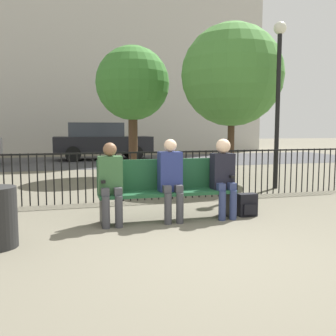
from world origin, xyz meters
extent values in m
plane|color=#605B4C|center=(0.00, 0.00, 0.00)|extent=(80.00, 80.00, 0.00)
cube|color=#194728|center=(0.00, 1.62, 0.42)|extent=(2.08, 0.45, 0.05)
cube|color=#194728|center=(0.00, 1.82, 0.69)|extent=(2.08, 0.05, 0.47)
cube|color=black|center=(-0.98, 1.62, 0.20)|extent=(0.06, 0.38, 0.40)
cube|color=black|center=(0.98, 1.62, 0.20)|extent=(0.06, 0.38, 0.40)
cube|color=black|center=(-0.98, 1.62, 0.65)|extent=(0.06, 0.38, 0.04)
cube|color=black|center=(0.98, 1.62, 0.65)|extent=(0.06, 0.38, 0.04)
cylinder|color=#3D3D42|center=(-0.96, 1.40, 0.23)|extent=(0.11, 0.11, 0.45)
cylinder|color=#3D3D42|center=(-0.78, 1.40, 0.23)|extent=(0.11, 0.11, 0.45)
cube|color=#3D3D42|center=(-0.96, 1.50, 0.50)|extent=(0.11, 0.20, 0.12)
cube|color=#3D3D42|center=(-0.78, 1.50, 0.50)|extent=(0.11, 0.20, 0.12)
cube|color=#335B33|center=(-0.87, 1.62, 0.72)|extent=(0.34, 0.22, 0.55)
sphere|color=brown|center=(-0.87, 1.60, 1.09)|extent=(0.20, 0.20, 0.20)
cylinder|color=#3D3D42|center=(-0.06, 1.40, 0.23)|extent=(0.11, 0.11, 0.45)
cylinder|color=#3D3D42|center=(0.12, 1.40, 0.23)|extent=(0.11, 0.11, 0.45)
cube|color=#3D3D42|center=(-0.06, 1.50, 0.50)|extent=(0.11, 0.20, 0.12)
cube|color=#3D3D42|center=(0.12, 1.50, 0.50)|extent=(0.11, 0.20, 0.12)
cube|color=navy|center=(0.03, 1.62, 0.75)|extent=(0.34, 0.22, 0.59)
sphere|color=beige|center=(0.03, 1.60, 1.14)|extent=(0.19, 0.19, 0.19)
cylinder|color=navy|center=(0.79, 1.40, 0.23)|extent=(0.11, 0.11, 0.45)
cylinder|color=navy|center=(0.97, 1.40, 0.23)|extent=(0.11, 0.11, 0.45)
cube|color=navy|center=(0.79, 1.50, 0.50)|extent=(0.11, 0.20, 0.12)
cube|color=navy|center=(0.97, 1.50, 0.50)|extent=(0.11, 0.20, 0.12)
cube|color=black|center=(0.88, 1.62, 0.73)|extent=(0.34, 0.22, 0.56)
sphere|color=beige|center=(0.88, 1.60, 1.12)|extent=(0.23, 0.23, 0.23)
cube|color=black|center=(1.29, 1.57, 0.18)|extent=(0.30, 0.17, 0.36)
cube|color=black|center=(1.29, 1.46, 0.13)|extent=(0.21, 0.04, 0.16)
cylinder|color=black|center=(-2.54, 3.27, 0.47)|extent=(0.02, 0.02, 0.95)
cylinder|color=black|center=(-2.40, 3.27, 0.47)|extent=(0.02, 0.02, 0.95)
cylinder|color=black|center=(-2.26, 3.27, 0.47)|extent=(0.02, 0.02, 0.95)
cylinder|color=black|center=(-2.12, 3.27, 0.47)|extent=(0.02, 0.02, 0.95)
cylinder|color=black|center=(-1.98, 3.27, 0.47)|extent=(0.02, 0.02, 0.95)
cylinder|color=black|center=(-1.84, 3.27, 0.47)|extent=(0.02, 0.02, 0.95)
cylinder|color=black|center=(-1.70, 3.27, 0.47)|extent=(0.02, 0.02, 0.95)
cylinder|color=black|center=(-1.56, 3.27, 0.47)|extent=(0.02, 0.02, 0.95)
cylinder|color=black|center=(-1.42, 3.27, 0.47)|extent=(0.02, 0.02, 0.95)
cylinder|color=black|center=(-1.28, 3.27, 0.47)|extent=(0.02, 0.02, 0.95)
cylinder|color=black|center=(-1.14, 3.27, 0.47)|extent=(0.02, 0.02, 0.95)
cylinder|color=black|center=(-1.00, 3.27, 0.47)|extent=(0.02, 0.02, 0.95)
cylinder|color=black|center=(-0.86, 3.27, 0.47)|extent=(0.02, 0.02, 0.95)
cylinder|color=black|center=(-0.72, 3.27, 0.47)|extent=(0.02, 0.02, 0.95)
cylinder|color=black|center=(-0.58, 3.27, 0.47)|extent=(0.02, 0.02, 0.95)
cylinder|color=black|center=(-0.44, 3.27, 0.47)|extent=(0.02, 0.02, 0.95)
cylinder|color=black|center=(-0.30, 3.27, 0.47)|extent=(0.02, 0.02, 0.95)
cylinder|color=black|center=(-0.16, 3.27, 0.47)|extent=(0.02, 0.02, 0.95)
cylinder|color=black|center=(-0.02, 3.27, 0.47)|extent=(0.02, 0.02, 0.95)
cylinder|color=black|center=(0.12, 3.27, 0.47)|extent=(0.02, 0.02, 0.95)
cylinder|color=black|center=(0.26, 3.27, 0.47)|extent=(0.02, 0.02, 0.95)
cylinder|color=black|center=(0.40, 3.27, 0.47)|extent=(0.02, 0.02, 0.95)
cylinder|color=black|center=(0.54, 3.27, 0.47)|extent=(0.02, 0.02, 0.95)
cylinder|color=black|center=(0.68, 3.27, 0.47)|extent=(0.02, 0.02, 0.95)
cylinder|color=black|center=(0.82, 3.27, 0.47)|extent=(0.02, 0.02, 0.95)
cylinder|color=black|center=(0.96, 3.27, 0.47)|extent=(0.02, 0.02, 0.95)
cylinder|color=black|center=(1.10, 3.27, 0.47)|extent=(0.02, 0.02, 0.95)
cylinder|color=black|center=(1.24, 3.27, 0.47)|extent=(0.02, 0.02, 0.95)
cylinder|color=black|center=(1.38, 3.27, 0.47)|extent=(0.02, 0.02, 0.95)
cylinder|color=black|center=(1.52, 3.27, 0.47)|extent=(0.02, 0.02, 0.95)
cylinder|color=black|center=(1.66, 3.27, 0.47)|extent=(0.02, 0.02, 0.95)
cylinder|color=black|center=(1.80, 3.27, 0.47)|extent=(0.02, 0.02, 0.95)
cylinder|color=black|center=(1.94, 3.27, 0.47)|extent=(0.02, 0.02, 0.95)
cylinder|color=black|center=(2.08, 3.27, 0.47)|extent=(0.02, 0.02, 0.95)
cylinder|color=black|center=(2.22, 3.27, 0.47)|extent=(0.02, 0.02, 0.95)
cylinder|color=black|center=(2.36, 3.27, 0.47)|extent=(0.02, 0.02, 0.95)
cylinder|color=black|center=(2.50, 3.27, 0.47)|extent=(0.02, 0.02, 0.95)
cylinder|color=black|center=(2.64, 3.27, 0.47)|extent=(0.02, 0.02, 0.95)
cylinder|color=black|center=(2.78, 3.27, 0.47)|extent=(0.02, 0.02, 0.95)
cylinder|color=black|center=(2.92, 3.27, 0.47)|extent=(0.02, 0.02, 0.95)
cylinder|color=black|center=(3.06, 3.27, 0.47)|extent=(0.02, 0.02, 0.95)
cylinder|color=black|center=(3.20, 3.27, 0.47)|extent=(0.02, 0.02, 0.95)
cylinder|color=black|center=(3.34, 3.27, 0.47)|extent=(0.02, 0.02, 0.95)
cylinder|color=black|center=(3.48, 3.27, 0.47)|extent=(0.02, 0.02, 0.95)
cylinder|color=black|center=(3.62, 3.27, 0.47)|extent=(0.02, 0.02, 0.95)
cylinder|color=black|center=(3.76, 3.27, 0.47)|extent=(0.02, 0.02, 0.95)
cylinder|color=black|center=(3.90, 3.27, 0.47)|extent=(0.02, 0.02, 0.95)
cylinder|color=black|center=(4.04, 3.27, 0.47)|extent=(0.02, 0.02, 0.95)
cylinder|color=black|center=(4.18, 3.27, 0.47)|extent=(0.02, 0.02, 0.95)
cylinder|color=black|center=(4.32, 3.27, 0.47)|extent=(0.02, 0.02, 0.95)
cube|color=black|center=(0.00, 3.27, 0.93)|extent=(9.00, 0.03, 0.03)
cylinder|color=#422D1E|center=(2.83, 5.56, 1.02)|extent=(0.18, 0.18, 2.05)
sphere|color=#478438|center=(2.83, 5.56, 2.79)|extent=(2.70, 2.70, 2.70)
cylinder|color=#422D1E|center=(0.44, 7.17, 1.05)|extent=(0.27, 0.27, 2.10)
sphere|color=#38752D|center=(0.44, 7.17, 2.69)|extent=(2.13, 2.13, 2.13)
cylinder|color=black|center=(3.20, 3.89, 1.76)|extent=(0.10, 0.10, 3.53)
sphere|color=silver|center=(3.20, 3.89, 3.61)|extent=(0.28, 0.28, 0.28)
cube|color=#3D3D3F|center=(0.00, 12.00, 0.00)|extent=(24.00, 6.00, 0.01)
cube|color=black|center=(0.10, 12.92, 0.67)|extent=(4.20, 1.70, 0.70)
cube|color=#2D333D|center=(-0.22, 12.92, 1.32)|extent=(2.31, 1.56, 0.60)
cylinder|color=black|center=(1.40, 12.05, 0.32)|extent=(0.64, 0.20, 0.64)
cylinder|color=black|center=(1.40, 13.79, 0.32)|extent=(0.64, 0.20, 0.64)
cylinder|color=black|center=(-1.21, 12.05, 0.32)|extent=(0.64, 0.20, 0.64)
cylinder|color=black|center=(-1.21, 13.79, 0.32)|extent=(0.64, 0.20, 0.64)
camera|label=1|loc=(-1.46, -3.76, 1.40)|focal=40.00mm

